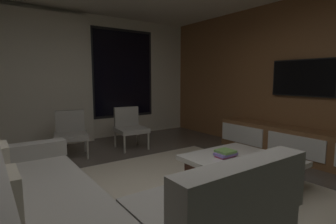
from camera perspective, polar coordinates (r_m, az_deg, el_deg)
floor at (r=2.79m, az=-0.54°, el=-21.34°), size 9.20×9.20×0.00m
back_wall_with_window at (r=5.78m, az=-22.16°, el=6.84°), size 6.60×0.30×2.70m
media_wall at (r=4.89m, az=30.56°, el=6.44°), size 0.12×7.80×2.70m
area_rug at (r=2.91m, az=6.69°, el=-19.97°), size 3.20×3.80×0.01m
sectional_couch at (r=2.27m, az=-17.82°, el=-20.61°), size 1.98×2.50×0.82m
coffee_table at (r=3.45m, az=15.65°, el=-12.43°), size 1.16×1.16×0.36m
book_stack_on_coffee_table at (r=3.40m, az=12.44°, el=-8.81°), size 0.27×0.20×0.08m
accent_chair_near_window at (r=5.12m, az=-8.41°, el=-2.92°), size 0.58×0.60×0.78m
accent_chair_by_curtain at (r=4.84m, az=-20.49°, el=-3.91°), size 0.65×0.67×0.78m
media_console at (r=4.78m, az=27.69°, el=-6.67°), size 0.46×3.10×0.52m
mounted_tv at (r=4.90m, az=27.36°, el=6.64°), size 0.05×1.06×0.61m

